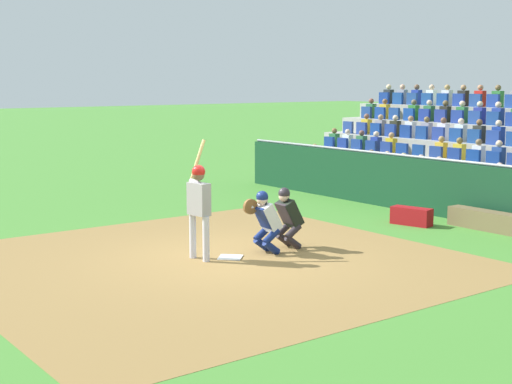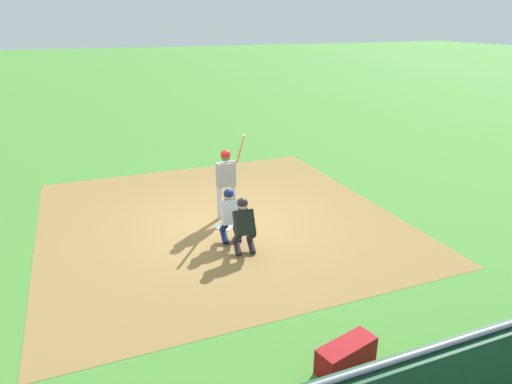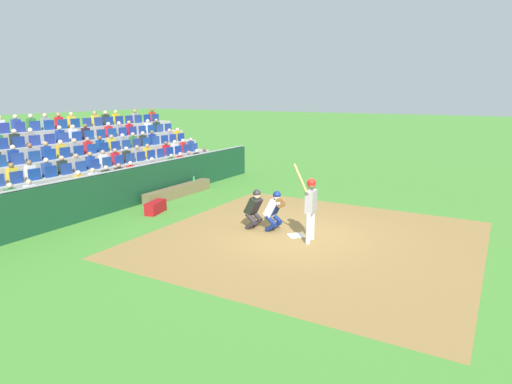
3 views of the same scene
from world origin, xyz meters
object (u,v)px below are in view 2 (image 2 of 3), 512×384
object	(u,v)px
catcher_crouching	(230,212)
equipment_duffel_bag	(346,355)
batter_at_plate	(227,176)
home_plate_umpire	(244,223)
home_plate_marker	(225,226)

from	to	relation	value
catcher_crouching	equipment_duffel_bag	distance (m)	4.58
batter_at_plate	equipment_duffel_bag	world-z (taller)	batter_at_plate
home_plate_umpire	equipment_duffel_bag	size ratio (longest dim) A/B	1.33
home_plate_marker	catcher_crouching	xyz separation A→B (m)	(-0.10, -0.76, 0.69)
home_plate_umpire	catcher_crouching	bearing A→B (deg)	97.60
batter_at_plate	equipment_duffel_bag	distance (m)	5.92
home_plate_marker	equipment_duffel_bag	distance (m)	5.32
home_plate_umpire	equipment_duffel_bag	distance (m)	3.93
home_plate_marker	batter_at_plate	distance (m)	1.27
batter_at_plate	home_plate_umpire	bearing A→B (deg)	-97.80
home_plate_marker	home_plate_umpire	xyz separation A→B (m)	(-0.01, -1.41, 0.68)
batter_at_plate	catcher_crouching	xyz separation A→B (m)	(-0.35, -1.30, -0.43)
home_plate_marker	catcher_crouching	bearing A→B (deg)	-97.50
home_plate_marker	batter_at_plate	bearing A→B (deg)	64.80
catcher_crouching	home_plate_umpire	distance (m)	0.65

